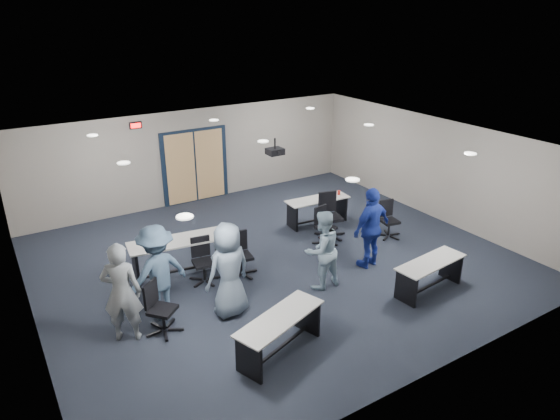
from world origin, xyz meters
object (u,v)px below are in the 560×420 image
chair_loose_right (390,220)px  person_lightblue (322,250)px  table_back_left (178,251)px  person_gray (122,292)px  person_back (157,272)px  table_back_right (318,206)px  chair_back_c (326,226)px  chair_back_d (331,216)px  person_navy (371,228)px  chair_back_a (204,261)px  chair_loose_left (162,308)px  table_front_left (280,329)px  chair_back_b (242,255)px  table_front_right (430,271)px  person_plaid (229,270)px

chair_loose_right → person_lightblue: size_ratio=0.56×
table_back_left → person_gray: (-1.59, -1.59, 0.34)m
person_back → chair_loose_right: bearing=170.5°
table_back_right → chair_back_c: size_ratio=1.87×
chair_back_d → person_navy: size_ratio=0.62×
chair_back_a → chair_loose_left: (-1.32, -1.22, 0.01)m
table_front_left → chair_back_b: 2.73m
table_front_right → table_back_left: (-4.05, 3.28, 0.12)m
table_back_right → table_front_right: bearing=-87.0°
table_front_left → chair_back_d: 4.68m
table_front_right → table_back_left: table_back_left is taller
person_plaid → chair_loose_right: bearing=-178.1°
table_back_right → chair_loose_left: size_ratio=1.80×
table_front_left → person_navy: person_navy is taller
table_back_left → chair_back_d: table_back_left is taller
table_back_left → chair_back_c: (3.57, -0.44, -0.11)m
person_gray → chair_loose_right: bearing=-146.7°
person_lightblue → chair_back_b: bearing=-50.0°
person_gray → table_back_left: bearing=-106.9°
chair_back_c → chair_loose_right: (1.58, -0.52, -0.00)m
person_gray → person_plaid: (1.87, -0.27, 0.00)m
chair_back_d → chair_loose_left: 5.13m
table_front_left → chair_back_b: (0.69, 2.64, -0.00)m
table_front_left → person_gray: (-2.04, 1.76, 0.44)m
table_front_right → person_back: 5.32m
chair_back_d → person_navy: person_navy is taller
table_front_right → person_gray: bearing=157.5°
table_front_right → chair_loose_right: size_ratio=1.83×
table_front_right → chair_back_c: size_ratio=1.82×
table_front_right → person_plaid: size_ratio=0.92×
table_back_right → person_plaid: bearing=-142.4°
chair_loose_right → person_gray: bearing=-164.8°
table_front_left → person_lightblue: size_ratio=1.09×
chair_back_b → person_navy: size_ratio=0.52×
person_back → person_plaid: bearing=139.7°
table_front_right → person_lightblue: size_ratio=1.01×
chair_back_b → person_plaid: person_plaid is taller
chair_back_c → chair_loose_left: (-4.55, -1.32, 0.02)m
table_back_left → table_back_right: table_back_left is taller
chair_back_a → chair_back_c: chair_back_a is taller
table_front_left → table_back_right: table_back_right is taller
table_back_left → chair_loose_left: size_ratio=2.18×
table_back_right → chair_loose_right: bearing=-54.1°
person_back → person_lightblue: bearing=154.8°
table_back_right → chair_back_d: (-0.23, -0.87, 0.09)m
table_front_right → chair_back_a: chair_back_a is taller
chair_back_c → chair_back_d: size_ratio=0.82×
table_back_left → table_back_right: (4.14, 0.68, -0.10)m
chair_back_d → chair_back_b: bearing=-157.3°
table_front_right → chair_back_a: 4.61m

